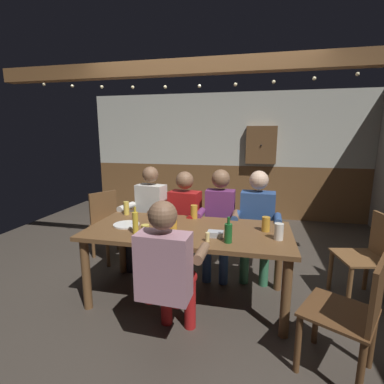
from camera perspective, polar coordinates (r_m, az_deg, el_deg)
ground_plane at (r=3.23m, az=-0.09°, el=-19.02°), size 7.00×7.00×0.00m
back_wall_upper at (r=5.73m, az=6.62°, el=12.30°), size 5.40×0.12×1.39m
back_wall_wainscot at (r=5.83m, az=6.35°, el=0.30°), size 5.40×0.12×1.04m
ceiling_beam at (r=3.28m, az=1.70°, el=23.89°), size 4.86×0.14×0.16m
dining_table at (r=2.81m, az=-0.80°, el=-9.24°), size 1.96×0.91×0.74m
person_0 at (r=3.61m, az=-8.80°, el=-4.13°), size 0.54×0.56×1.25m
person_1 at (r=3.49m, az=-1.87°, el=-4.68°), size 0.55×0.57×1.20m
person_2 at (r=3.39m, az=5.47°, el=-5.12°), size 0.48×0.54×1.24m
person_3 at (r=3.39m, az=12.91°, el=-5.20°), size 0.54×0.53×1.23m
person_4 at (r=2.21m, az=-4.97°, el=-14.99°), size 0.54×0.50×1.19m
chair_empty_near_right at (r=2.30m, az=29.52°, el=-20.50°), size 0.60×0.60×0.88m
chair_empty_near_left at (r=3.35m, az=32.08°, el=-10.71°), size 0.52×0.52×0.88m
chair_empty_far_end at (r=4.01m, az=-16.36°, el=-5.89°), size 0.60×0.60×0.88m
table_candle at (r=2.46m, az=3.12°, el=-9.02°), size 0.04×0.04×0.08m
condiment_caddy at (r=2.58m, az=4.72°, el=-8.39°), size 0.14×0.10×0.05m
plate_0 at (r=2.96m, az=-13.04°, el=-6.40°), size 0.26×0.26×0.01m
bottle_0 at (r=2.67m, az=-11.30°, el=-6.05°), size 0.05×0.05×0.26m
bottle_1 at (r=2.44m, az=7.29°, el=-8.10°), size 0.07×0.07×0.22m
pint_glass_0 at (r=3.33m, az=-13.04°, el=-3.18°), size 0.06×0.06×0.15m
pint_glass_1 at (r=2.49m, az=-9.33°, el=-8.13°), size 0.07×0.07×0.15m
pint_glass_2 at (r=2.92m, az=-5.19°, el=-5.25°), size 0.08×0.08×0.12m
pint_glass_3 at (r=2.76m, az=-3.83°, el=-6.11°), size 0.08×0.08×0.14m
pint_glass_4 at (r=2.60m, az=17.03°, el=-7.61°), size 0.08×0.08×0.15m
pint_glass_5 at (r=2.79m, az=14.61°, el=-6.26°), size 0.08×0.08×0.14m
pint_glass_6 at (r=3.10m, az=0.40°, el=-3.98°), size 0.08×0.08×0.15m
wall_dart_cabinet at (r=5.57m, az=13.71°, el=9.15°), size 0.56×0.15×0.70m
string_lights at (r=3.20m, az=1.50°, el=21.09°), size 3.81×0.04×0.12m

